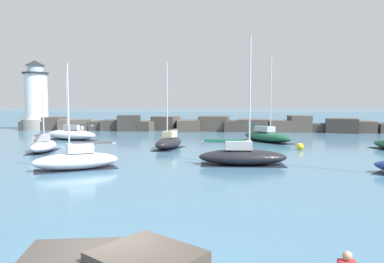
% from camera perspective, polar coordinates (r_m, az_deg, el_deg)
% --- Properties ---
extents(open_sea_beyond, '(400.00, 116.00, 0.01)m').
position_cam_1_polar(open_sea_beyond, '(121.16, 4.81, 2.28)').
color(open_sea_beyond, '#386684').
rests_on(open_sea_beyond, ground).
extents(breakwater_jetty, '(67.78, 6.74, 2.59)m').
position_cam_1_polar(breakwater_jetty, '(61.18, 4.83, 0.97)').
color(breakwater_jetty, '#423D38').
rests_on(breakwater_jetty, ground).
extents(lighthouse, '(5.01, 5.01, 11.77)m').
position_cam_1_polar(lighthouse, '(69.00, -22.65, 4.39)').
color(lighthouse, gray).
rests_on(lighthouse, ground).
extents(sailboat_moored_0, '(2.96, 5.52, 8.66)m').
position_cam_1_polar(sailboat_moored_0, '(38.01, -3.55, -1.62)').
color(sailboat_moored_0, black).
rests_on(sailboat_moored_0, ground).
extents(sailboat_moored_3, '(6.51, 7.53, 10.08)m').
position_cam_1_polar(sailboat_moored_3, '(45.44, 11.30, -0.67)').
color(sailboat_moored_3, '#195138').
rests_on(sailboat_moored_3, ground).
extents(sailboat_moored_4, '(6.11, 4.67, 7.40)m').
position_cam_1_polar(sailboat_moored_4, '(27.65, -17.18, -4.14)').
color(sailboat_moored_4, white).
rests_on(sailboat_moored_4, ground).
extents(sailboat_moored_5, '(7.58, 4.24, 8.45)m').
position_cam_1_polar(sailboat_moored_5, '(49.28, -17.90, -0.37)').
color(sailboat_moored_5, white).
rests_on(sailboat_moored_5, ground).
extents(sailboat_moored_6, '(6.74, 2.81, 9.63)m').
position_cam_1_polar(sailboat_moored_6, '(28.54, 7.65, -3.70)').
color(sailboat_moored_6, black).
rests_on(sailboat_moored_6, ground).
extents(sailboat_moored_7, '(3.12, 5.54, 7.26)m').
position_cam_1_polar(sailboat_moored_7, '(38.36, -21.77, -1.96)').
color(sailboat_moored_7, silver).
rests_on(sailboat_moored_7, ground).
extents(mooring_buoy_orange_near, '(0.68, 0.68, 0.88)m').
position_cam_1_polar(mooring_buoy_orange_near, '(38.73, 16.15, -2.19)').
color(mooring_buoy_orange_near, yellow).
rests_on(mooring_buoy_orange_near, ground).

